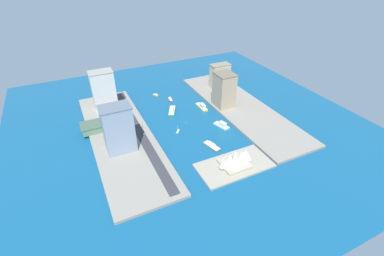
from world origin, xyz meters
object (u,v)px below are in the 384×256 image
(tower_tall_glass, at_px, (118,129))
(sailboat_small_white, at_px, (178,131))
(barge_flat_brown, at_px, (212,145))
(pickup_red, at_px, (129,119))
(office_block_beige, at_px, (220,76))
(ferry_green_doubledeck, at_px, (172,111))
(water_taxi_orange, at_px, (156,95))
(hatchback_blue, at_px, (128,107))
(opera_landmark, at_px, (236,158))
(ferry_yellow_fast, at_px, (202,106))
(van_white, at_px, (143,133))
(traffic_light_waterfront, at_px, (142,125))
(terminal_long_green, at_px, (100,125))
(ferry_white_commuter, at_px, (222,125))
(apartment_midrise_tan, at_px, (224,90))
(tugboat_red, at_px, (170,99))
(hotel_broad_white, at_px, (104,91))

(tower_tall_glass, bearing_deg, sailboat_small_white, -173.40)
(barge_flat_brown, xyz_separation_m, pickup_red, (70.95, -93.84, 2.87))
(office_block_beige, bearing_deg, ferry_green_doubledeck, 21.45)
(water_taxi_orange, relative_size, hatchback_blue, 2.25)
(water_taxi_orange, distance_m, opera_landmark, 192.15)
(ferry_yellow_fast, distance_m, van_white, 100.54)
(hatchback_blue, distance_m, traffic_light_waterfront, 60.46)
(terminal_long_green, bearing_deg, ferry_white_commuter, 157.60)
(van_white, bearing_deg, ferry_yellow_fast, -162.60)
(terminal_long_green, xyz_separation_m, traffic_light_waterfront, (-47.27, 21.95, -0.10))
(apartment_midrise_tan, relative_size, tower_tall_glass, 0.89)
(barge_flat_brown, relative_size, water_taxi_orange, 2.27)
(tugboat_red, bearing_deg, office_block_beige, -177.06)
(tugboat_red, height_order, van_white, van_white)
(apartment_midrise_tan, xyz_separation_m, hatchback_blue, (124.61, -52.72, -23.14))
(apartment_midrise_tan, bearing_deg, water_taxi_orange, -45.33)
(ferry_yellow_fast, bearing_deg, tower_tall_glass, 21.05)
(terminal_long_green, bearing_deg, apartment_midrise_tan, 175.13)
(ferry_yellow_fast, xyz_separation_m, office_block_beige, (-55.72, -46.79, 19.22))
(water_taxi_orange, height_order, terminal_long_green, terminal_long_green)
(barge_flat_brown, relative_size, office_block_beige, 0.64)
(hotel_broad_white, distance_m, opera_landmark, 202.72)
(hotel_broad_white, xyz_separation_m, hatchback_blue, (-26.97, 9.12, -26.64))
(tugboat_red, distance_m, ferry_white_commuter, 101.28)
(hotel_broad_white, height_order, tower_tall_glass, hotel_broad_white)
(hotel_broad_white, distance_m, terminal_long_green, 55.52)
(ferry_white_commuter, relative_size, hatchback_blue, 4.90)
(ferry_white_commuter, height_order, traffic_light_waterfront, traffic_light_waterfront)
(ferry_yellow_fast, relative_size, office_block_beige, 0.73)
(barge_flat_brown, height_order, van_white, van_white)
(ferry_white_commuter, distance_m, tower_tall_glass, 130.16)
(traffic_light_waterfront, xyz_separation_m, opera_landmark, (-67.49, 107.17, 2.57))
(tugboat_red, xyz_separation_m, terminal_long_green, (108.81, 38.04, 6.17))
(ferry_green_doubledeck, distance_m, hatchback_blue, 63.30)
(tower_tall_glass, distance_m, pickup_red, 67.97)
(ferry_yellow_fast, relative_size, tugboat_red, 2.07)
(apartment_midrise_tan, xyz_separation_m, traffic_light_waterfront, (121.63, 7.56, -19.65))
(sailboat_small_white, xyz_separation_m, ferry_white_commuter, (-55.36, 13.39, 1.43))
(traffic_light_waterfront, height_order, opera_landmark, opera_landmark)
(ferry_yellow_fast, relative_size, barge_flat_brown, 1.14)
(opera_landmark, bearing_deg, office_block_beige, -115.32)
(ferry_yellow_fast, relative_size, ferry_green_doubledeck, 0.97)
(hatchback_blue, bearing_deg, van_white, 90.02)
(van_white, xyz_separation_m, pickup_red, (6.65, -39.40, -0.02))
(apartment_midrise_tan, distance_m, terminal_long_green, 170.63)
(ferry_green_doubledeck, bearing_deg, hotel_broad_white, -28.65)
(opera_landmark, bearing_deg, sailboat_small_white, -70.87)
(tower_tall_glass, bearing_deg, water_taxi_orange, -124.90)
(water_taxi_orange, xyz_separation_m, ferry_white_commuter, (-47.11, 119.72, 1.12))
(ferry_yellow_fast, xyz_separation_m, terminal_long_green, (140.25, -4.27, 4.87))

